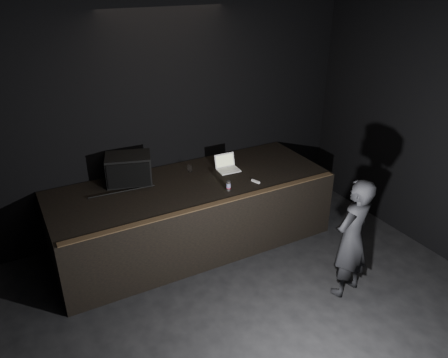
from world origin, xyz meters
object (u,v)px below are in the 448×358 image
object	(u,v)px
stage_riser	(192,213)
stage_monitor	(129,169)
beer_can	(228,186)
laptop	(227,166)
person	(352,239)

from	to	relation	value
stage_riser	stage_monitor	xyz separation A→B (m)	(-0.76, 0.44, 0.71)
stage_riser	beer_can	xyz separation A→B (m)	(0.35, -0.46, 0.57)
laptop	beer_can	size ratio (longest dim) A/B	2.31
stage_riser	person	world-z (taller)	person
stage_monitor	person	bearing A→B (deg)	-32.33
stage_riser	stage_monitor	world-z (taller)	stage_monitor
stage_riser	laptop	bearing A→B (deg)	13.50
laptop	person	size ratio (longest dim) A/B	0.21
stage_riser	laptop	xyz separation A→B (m)	(0.67, 0.16, 0.56)
stage_monitor	beer_can	xyz separation A→B (m)	(1.11, -0.89, -0.13)
stage_riser	stage_monitor	size ratio (longest dim) A/B	5.53
stage_riser	laptop	size ratio (longest dim) A/B	11.95
stage_riser	person	bearing A→B (deg)	-57.19
beer_can	stage_monitor	bearing A→B (deg)	141.30
stage_monitor	laptop	size ratio (longest dim) A/B	2.16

